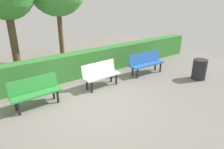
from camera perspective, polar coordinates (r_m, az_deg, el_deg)
name	(u,v)px	position (r m, az deg, el deg)	size (l,w,h in m)	color
ground_plane	(87,104)	(6.37, -6.74, -8.04)	(16.00, 16.00, 0.00)	gray
bench_blue	(146,62)	(8.62, 9.23, 3.36)	(1.57, 0.54, 0.86)	blue
bench_white	(101,74)	(7.32, -3.11, 0.26)	(1.38, 0.51, 0.86)	white
bench_green	(35,91)	(6.44, -20.14, -4.18)	(1.44, 0.51, 0.86)	#2D8C38
hedge_row	(81,64)	(8.31, -8.31, 2.80)	(11.90, 0.51, 0.98)	#387F33
trash_bin	(199,69)	(8.66, 22.67, 1.33)	(0.52, 0.52, 0.77)	#262628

